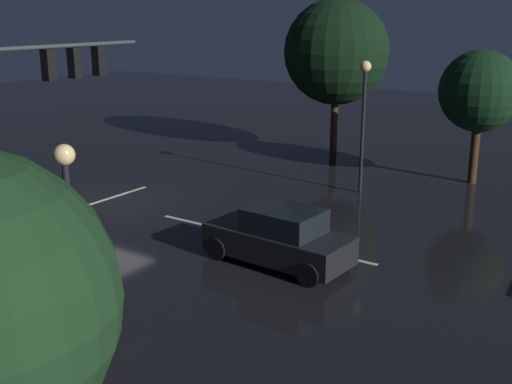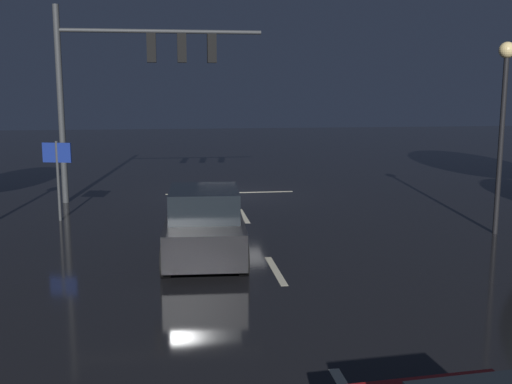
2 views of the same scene
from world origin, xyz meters
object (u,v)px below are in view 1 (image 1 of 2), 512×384
car_approaching (279,238)px  tree_left_far (480,92)px  street_lamp_right_kerb (69,208)px  traffic_signal_assembly (33,88)px  street_lamp_left_kerb (364,102)px  tree_left_near (336,52)px  route_sign (50,214)px

car_approaching → tree_left_far: (-12.32, 2.02, 3.09)m
car_approaching → street_lamp_right_kerb: bearing=-8.6°
street_lamp_right_kerb → traffic_signal_assembly: bearing=-123.7°
street_lamp_left_kerb → street_lamp_right_kerb: 14.83m
traffic_signal_assembly → tree_left_near: size_ratio=0.93×
street_lamp_right_kerb → tree_left_far: bearing=171.0°
traffic_signal_assembly → street_lamp_right_kerb: traffic_signal_assembly is taller
car_approaching → street_lamp_left_kerb: street_lamp_left_kerb is taller
route_sign → tree_left_far: tree_left_far is taller
street_lamp_right_kerb → tree_left_near: (-20.74, -4.58, 1.89)m
tree_left_near → tree_left_far: bearing=76.5°
route_sign → tree_left_far: 17.97m
tree_left_near → street_lamp_left_kerb: bearing=35.9°
street_lamp_left_kerb → traffic_signal_assembly: bearing=-33.0°
car_approaching → tree_left_near: 15.80m
route_sign → tree_left_near: size_ratio=0.32×
car_approaching → tree_left_far: bearing=170.7°
tree_left_far → traffic_signal_assembly: bearing=-34.8°
car_approaching → tree_left_far: tree_left_far is taller
car_approaching → tree_left_near: bearing=-158.5°
street_lamp_right_kerb → tree_left_near: tree_left_near is taller
street_lamp_left_kerb → tree_left_far: tree_left_far is taller
route_sign → tree_left_near: bearing=-177.5°
street_lamp_right_kerb → tree_left_near: bearing=-167.6°
tree_left_near → street_lamp_right_kerb: bearing=12.4°
tree_left_near → car_approaching: bearing=21.5°
car_approaching → route_sign: 6.42m
route_sign → street_lamp_left_kerb: bearing=164.3°
car_approaching → traffic_signal_assembly: bearing=-76.0°
tree_left_near → traffic_signal_assembly: bearing=-8.3°
street_lamp_right_kerb → route_sign: bearing=-122.6°
car_approaching → tree_left_near: tree_left_near is taller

